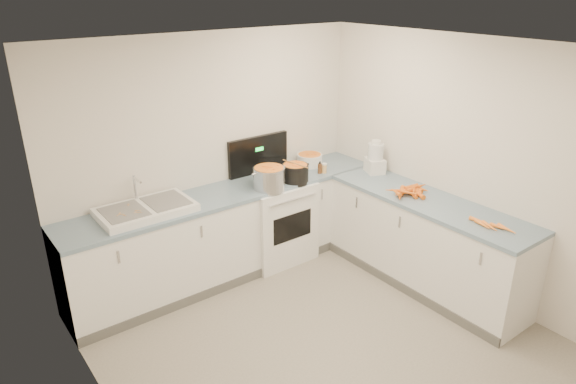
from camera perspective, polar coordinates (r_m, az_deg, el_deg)
floor at (r=4.61m, az=5.57°, el=-17.36°), size 3.50×4.00×0.00m
ceiling at (r=3.57m, az=7.12°, el=15.17°), size 3.50×4.00×0.00m
wall_back at (r=5.44m, az=-8.30°, el=4.11°), size 3.50×0.00×2.50m
wall_left at (r=3.14m, az=-18.31°, el=-11.50°), size 0.00×4.00×2.50m
wall_right at (r=5.21m, az=20.46°, el=2.04°), size 0.00×4.00×2.50m
counter_back at (r=5.50m, az=-6.31°, el=-4.40°), size 3.50×0.62×0.94m
counter_right at (r=5.44m, az=14.99°, el=-5.41°), size 0.62×2.20×0.94m
stove at (r=5.75m, az=-1.55°, el=-2.94°), size 0.76×0.65×1.36m
sink at (r=4.93m, az=-15.52°, el=-1.88°), size 0.86×0.52×0.31m
steel_pot at (r=5.31m, az=-2.12°, el=1.48°), size 0.44×0.44×0.24m
black_pot at (r=5.50m, az=0.81°, el=2.05°), size 0.37×0.37×0.20m
wooden_spoon at (r=5.47m, az=0.82°, el=3.15°), size 0.07×0.37×0.02m
mixing_bowl at (r=5.98m, az=2.41°, el=3.59°), size 0.38×0.38×0.14m
extract_bottle at (r=5.74m, az=3.55°, el=2.62°), size 0.05×0.05×0.11m
spice_jar at (r=5.76m, az=4.04°, el=2.59°), size 0.06×0.06×0.10m
food_processor at (r=5.81m, az=9.67°, el=3.66°), size 0.26×0.28×0.37m
carrot_pile at (r=5.32m, az=13.35°, el=0.12°), size 0.49×0.34×0.09m
peeled_carrots at (r=4.83m, az=21.67°, el=-3.47°), size 0.17×0.43×0.04m
peelings at (r=4.83m, az=-17.25°, el=-2.09°), size 0.22×0.26×0.01m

